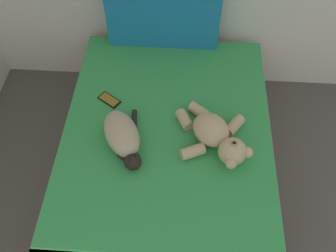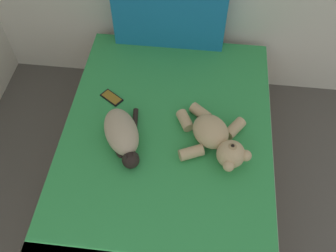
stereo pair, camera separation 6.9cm
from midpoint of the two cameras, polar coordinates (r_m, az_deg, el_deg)
name	(u,v)px [view 1 (the left image)]	position (r m, az deg, el deg)	size (l,w,h in m)	color
bed	(166,166)	(2.45, -1.10, -6.09)	(1.32, 1.96, 0.49)	#9E7A56
patterned_cushion	(163,18)	(2.71, -1.51, 16.04)	(0.78, 0.11, 0.44)	#1972AD
cat	(123,136)	(2.21, -7.74, -1.58)	(0.32, 0.44, 0.15)	tan
teddy_bear	(217,136)	(2.20, 6.48, -1.58)	(0.45, 0.50, 0.17)	tan
cell_phone	(109,100)	(2.48, -9.66, 3.90)	(0.16, 0.14, 0.01)	black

